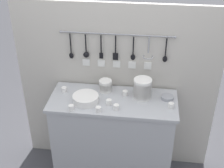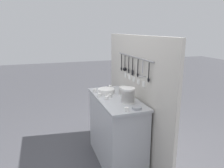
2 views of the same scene
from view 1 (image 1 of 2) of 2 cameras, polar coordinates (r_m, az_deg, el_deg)
name	(u,v)px [view 1 (image 1 of 2)]	position (r m, az deg, el deg)	size (l,w,h in m)	color
counter	(113,139)	(3.17, 0.20, -10.04)	(1.18, 0.50, 0.95)	#ADAFB5
back_wall	(117,89)	(3.15, 0.85, -0.93)	(1.98, 0.11, 1.78)	#BCB7AD
bowl_stack_tall_left	(142,89)	(2.87, 5.59, -0.86)	(0.17, 0.17, 0.20)	white
bowl_stack_short_front	(105,86)	(2.98, -1.21, -0.30)	(0.12, 0.12, 0.11)	white
plate_stack	(86,99)	(2.84, -4.84, -2.67)	(0.24, 0.24, 0.07)	white
steel_mixing_bowl	(167,97)	(2.93, 10.08, -2.41)	(0.11, 0.11, 0.03)	#93969E
cup_mid_row	(125,93)	(2.93, 2.42, -1.68)	(0.05, 0.05, 0.05)	white
cup_by_caddy	(98,109)	(2.71, -2.50, -4.66)	(0.05, 0.05, 0.05)	white
cup_centre	(109,102)	(2.80, -0.56, -3.32)	(0.05, 0.05, 0.05)	white
cup_beside_plates	(116,107)	(2.74, 0.76, -4.24)	(0.05, 0.05, 0.05)	white
cup_back_right	(64,90)	(3.01, -8.73, -1.02)	(0.05, 0.05, 0.05)	white
cup_back_left	(171,105)	(2.81, 10.74, -3.87)	(0.05, 0.05, 0.05)	white
cup_front_left	(71,108)	(2.75, -7.46, -4.31)	(0.05, 0.05, 0.05)	white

